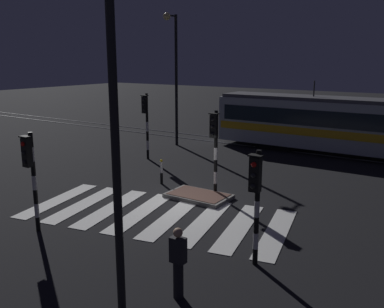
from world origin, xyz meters
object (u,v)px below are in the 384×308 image
object	(u,v)px
pedestrian_waiting_at_kerb	(178,262)
traffic_light_corner_near_right	(256,191)
traffic_light_kerb_mid_left	(30,167)
street_lamp_near_kerb	(104,107)
traffic_light_median_centre	(215,140)
bollard_island_edge	(161,172)
tram	(354,126)
traffic_light_corner_far_left	(146,116)
street_lamp_trackside_left	(174,65)

from	to	relation	value
pedestrian_waiting_at_kerb	traffic_light_corner_near_right	bearing A→B (deg)	71.63
traffic_light_kerb_mid_left	street_lamp_near_kerb	xyz separation A→B (m)	(5.24, -1.93, 2.37)
traffic_light_median_centre	bollard_island_edge	size ratio (longest dim) A/B	3.09
traffic_light_corner_near_right	bollard_island_edge	size ratio (longest dim) A/B	2.82
tram	bollard_island_edge	distance (m)	11.75
traffic_light_corner_far_left	traffic_light_corner_near_right	xyz separation A→B (m)	(10.13, -7.86, -0.30)
traffic_light_kerb_mid_left	pedestrian_waiting_at_kerb	xyz separation A→B (m)	(5.98, -0.58, -1.23)
tram	pedestrian_waiting_at_kerb	world-z (taller)	tram
street_lamp_near_kerb	street_lamp_trackside_left	world-z (taller)	street_lamp_trackside_left
traffic_light_median_centre	tram	bearing A→B (deg)	74.28
traffic_light_kerb_mid_left	tram	world-z (taller)	tram
traffic_light_corner_far_left	tram	distance (m)	11.55
traffic_light_median_centre	street_lamp_trackside_left	xyz separation A→B (m)	(-7.18, 7.25, 2.74)
street_lamp_trackside_left	traffic_light_corner_far_left	bearing A→B (deg)	-76.87
bollard_island_edge	traffic_light_corner_near_right	bearing A→B (deg)	-34.83
traffic_light_corner_near_right	street_lamp_near_kerb	xyz separation A→B (m)	(-1.52, -3.70, 2.41)
traffic_light_median_centre	pedestrian_waiting_at_kerb	xyz separation A→B (m)	(3.07, -6.82, -1.39)
traffic_light_kerb_mid_left	traffic_light_corner_far_left	size ratio (longest dim) A/B	0.89
tram	traffic_light_median_centre	bearing A→B (deg)	-105.72
traffic_light_kerb_mid_left	tram	xyz separation A→B (m)	(5.83, 16.59, -0.36)
traffic_light_kerb_mid_left	street_lamp_trackside_left	size ratio (longest dim) A/B	0.40
traffic_light_kerb_mid_left	street_lamp_near_kerb	size ratio (longest dim) A/B	0.45
traffic_light_corner_far_left	traffic_light_corner_near_right	distance (m)	12.83
street_lamp_near_kerb	pedestrian_waiting_at_kerb	xyz separation A→B (m)	(0.74, 1.35, -3.60)
traffic_light_corner_far_left	traffic_light_corner_near_right	world-z (taller)	traffic_light_corner_far_left
street_lamp_trackside_left	traffic_light_corner_near_right	bearing A→B (deg)	-46.71
traffic_light_corner_far_left	bollard_island_edge	bearing A→B (deg)	-42.81
traffic_light_corner_near_right	street_lamp_near_kerb	bearing A→B (deg)	-112.32
traffic_light_corner_near_right	tram	distance (m)	14.85
traffic_light_corner_near_right	bollard_island_edge	bearing A→B (deg)	145.17
traffic_light_median_centre	bollard_island_edge	bearing A→B (deg)	177.03
traffic_light_corner_far_left	bollard_island_edge	world-z (taller)	traffic_light_corner_far_left
traffic_light_median_centre	tram	world-z (taller)	tram
traffic_light_median_centre	traffic_light_kerb_mid_left	bearing A→B (deg)	-115.03
street_lamp_near_kerb	traffic_light_corner_near_right	bearing A→B (deg)	67.68
traffic_light_corner_near_right	street_lamp_trackside_left	world-z (taller)	street_lamp_trackside_left
traffic_light_corner_near_right	tram	bearing A→B (deg)	93.61
street_lamp_near_kerb	street_lamp_trackside_left	bearing A→B (deg)	121.68
bollard_island_edge	tram	bearing A→B (deg)	60.91
traffic_light_kerb_mid_left	bollard_island_edge	bearing A→B (deg)	88.71
street_lamp_near_kerb	tram	size ratio (longest dim) A/B	0.44
tram	street_lamp_near_kerb	bearing A→B (deg)	-91.81
traffic_light_kerb_mid_left	bollard_island_edge	distance (m)	6.57
traffic_light_median_centre	traffic_light_kerb_mid_left	xyz separation A→B (m)	(-2.91, -6.24, -0.16)
traffic_light_kerb_mid_left	bollard_island_edge	world-z (taller)	traffic_light_kerb_mid_left
traffic_light_corner_near_right	tram	world-z (taller)	tram
bollard_island_edge	traffic_light_kerb_mid_left	bearing A→B (deg)	-91.29
traffic_light_kerb_mid_left	street_lamp_near_kerb	world-z (taller)	street_lamp_near_kerb
street_lamp_trackside_left	tram	xyz separation A→B (m)	(10.10, 3.11, -3.25)
traffic_light_corner_near_right	street_lamp_near_kerb	size ratio (longest dim) A/B	0.44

